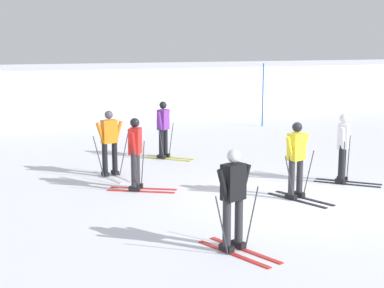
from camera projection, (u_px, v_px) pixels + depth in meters
ground_plane at (298, 204)px, 12.33m from camera, size 120.00×120.00×0.00m
far_snow_ridge at (90, 88)px, 29.44m from camera, size 80.00×8.13×2.24m
skier_purple at (163, 128)px, 17.05m from camera, size 1.37×1.42×1.71m
skier_white at (343, 146)px, 14.01m from camera, size 1.37×1.41×1.71m
skier_red at (136, 152)px, 13.30m from camera, size 1.56×1.16×1.71m
skier_black at (234, 197)px, 9.39m from camera, size 0.96×1.64×1.71m
skier_yellow at (297, 158)px, 12.58m from camera, size 0.96×1.64×1.71m
skier_orange at (110, 141)px, 14.75m from camera, size 0.99×1.64×1.71m
trail_marker_pole at (263, 95)px, 23.56m from camera, size 0.05×0.05×2.60m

